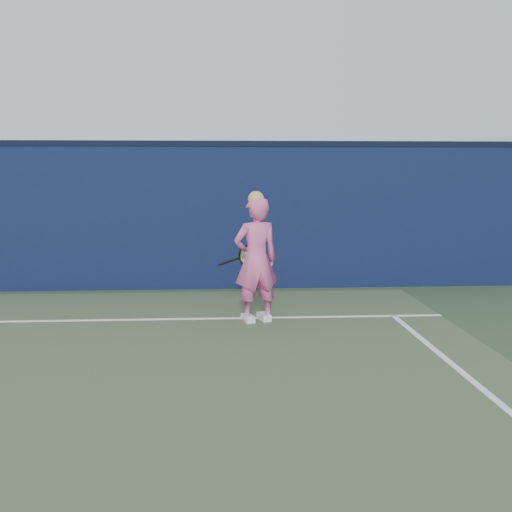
{
  "coord_description": "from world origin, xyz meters",
  "views": [
    {
      "loc": [
        2.24,
        -4.91,
        2.12
      ],
      "look_at": [
        2.8,
        3.85,
        0.92
      ],
      "focal_mm": 45.0,
      "sensor_mm": 36.0,
      "label": 1
    }
  ],
  "objects": [
    {
      "name": "racket",
      "position": [
        2.68,
        4.25,
        0.86
      ],
      "size": [
        0.59,
        0.19,
        0.32
      ],
      "rotation": [
        0.0,
        0.0,
        0.12
      ],
      "color": "black",
      "rests_on": "ground"
    },
    {
      "name": "backstop_wall",
      "position": [
        0.0,
        6.5,
        1.25
      ],
      "size": [
        24.0,
        0.4,
        2.5
      ],
      "primitive_type": "cube",
      "color": "#0B1832",
      "rests_on": "ground"
    },
    {
      "name": "wall_cap",
      "position": [
        0.0,
        6.5,
        2.55
      ],
      "size": [
        24.0,
        0.42,
        0.1
      ],
      "primitive_type": "cube",
      "color": "black",
      "rests_on": "backstop_wall"
    },
    {
      "name": "player",
      "position": [
        2.8,
        3.85,
        0.88
      ],
      "size": [
        0.73,
        0.58,
        1.82
      ],
      "rotation": [
        0.0,
        0.0,
        3.44
      ],
      "color": "#E1579A",
      "rests_on": "ground"
    }
  ]
}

